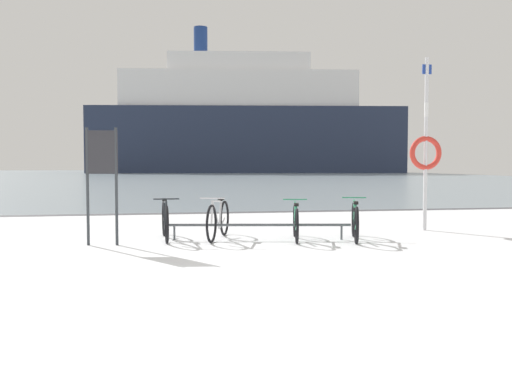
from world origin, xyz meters
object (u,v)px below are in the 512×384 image
Objects in this scene: bicycle_1 at (218,220)px; bicycle_3 at (355,221)px; bicycle_0 at (165,220)px; ferry_ship at (244,124)px; info_sign at (102,165)px; bicycle_2 at (296,222)px; rescue_post at (426,148)px.

bicycle_1 is 1.05× the size of bicycle_3.
bicycle_0 is at bearing 168.10° from bicycle_3.
ferry_ship reaches higher than bicycle_0.
bicycle_1 is 2.35m from info_sign.
bicycle_2 is 80.15m from ferry_ship.
bicycle_0 reaches higher than bicycle_3.
info_sign is 0.56× the size of rescue_post.
rescue_post is (4.51, 0.63, 1.38)m from bicycle_1.
bicycle_3 is 80.22m from ferry_ship.
bicycle_2 is (1.40, -0.40, -0.03)m from bicycle_1.
bicycle_0 is 1.59m from info_sign.
bicycle_3 is at bearing -11.67° from bicycle_2.
info_sign is at bearing -154.35° from bicycle_0.
info_sign is (-2.07, -0.41, 1.02)m from bicycle_1.
ferry_ship reaches higher than bicycle_2.
info_sign is at bearing -179.73° from bicycle_2.
bicycle_0 is at bearing -174.62° from rescue_post.
ferry_ship is at bearing 83.57° from rescue_post.
bicycle_0 is 0.85× the size of info_sign.
ferry_ship is (13.29, 78.52, 7.36)m from bicycle_1.
rescue_post is at bearing 5.38° from bicycle_0.
ferry_ship is at bearing 80.39° from bicycle_1.
bicycle_1 is 0.03× the size of ferry_ship.
info_sign reaches higher than bicycle_0.
bicycle_1 is at bearing 165.96° from bicycle_3.
bicycle_1 is at bearing -172.08° from rescue_post.
bicycle_0 is 0.99m from bicycle_1.
bicycle_3 is at bearing -97.78° from ferry_ship.
bicycle_1 reaches higher than bicycle_3.
bicycle_0 is 1.10× the size of bicycle_3.
bicycle_0 is 80.04m from ferry_ship.
info_sign is 6.67m from rescue_post.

